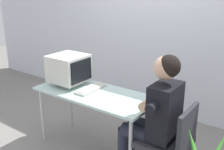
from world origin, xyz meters
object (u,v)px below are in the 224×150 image
(desk, at_px, (95,98))
(crt_monitor, at_px, (69,68))
(person_seated, at_px, (155,112))
(keyboard, at_px, (91,89))
(office_chair, at_px, (171,140))

(desk, xyz_separation_m, crt_monitor, (-0.40, 0.02, 0.26))
(crt_monitor, distance_m, person_seated, 1.19)
(crt_monitor, bearing_deg, person_seated, -2.84)
(keyboard, bearing_deg, desk, -19.96)
(desk, xyz_separation_m, office_chair, (0.95, -0.04, -0.18))
(person_seated, bearing_deg, keyboard, 175.56)
(desk, relative_size, crt_monitor, 3.39)
(crt_monitor, height_order, office_chair, crt_monitor)
(person_seated, bearing_deg, crt_monitor, 177.16)
(desk, relative_size, office_chair, 1.66)
(crt_monitor, bearing_deg, desk, -3.04)
(desk, distance_m, keyboard, 0.12)
(keyboard, bearing_deg, office_chair, -3.66)
(desk, xyz_separation_m, keyboard, (-0.08, 0.03, 0.08))
(keyboard, bearing_deg, person_seated, -4.44)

